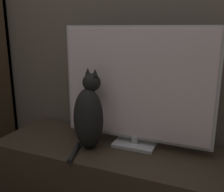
# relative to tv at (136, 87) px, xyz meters

# --- Properties ---
(wall_back) EXTENTS (4.80, 0.05, 2.60)m
(wall_back) POSITION_rel_tv_xyz_m (-0.14, 0.24, 0.48)
(wall_back) COLOR #60564C
(wall_back) RESTS_ON ground_plane
(tv_stand) EXTENTS (1.49, 0.55, 0.43)m
(tv_stand) POSITION_rel_tv_xyz_m (-0.14, -0.08, -0.60)
(tv_stand) COLOR #33281E
(tv_stand) RESTS_ON ground_plane
(tv) EXTENTS (0.94, 0.16, 0.75)m
(tv) POSITION_rel_tv_xyz_m (0.00, 0.00, 0.00)
(tv) COLOR #B7B7BC
(tv) RESTS_ON tv_stand
(cat) EXTENTS (0.24, 0.35, 0.50)m
(cat) POSITION_rel_tv_xyz_m (-0.25, -0.13, -0.17)
(cat) COLOR black
(cat) RESTS_ON tv_stand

